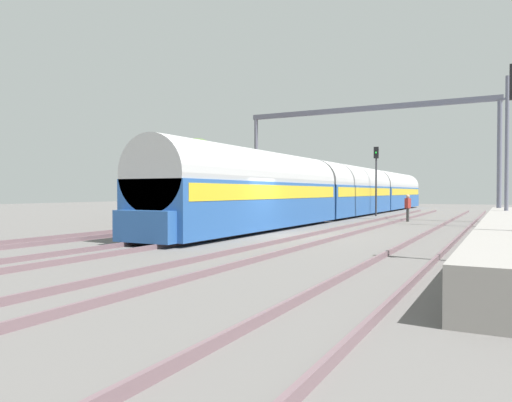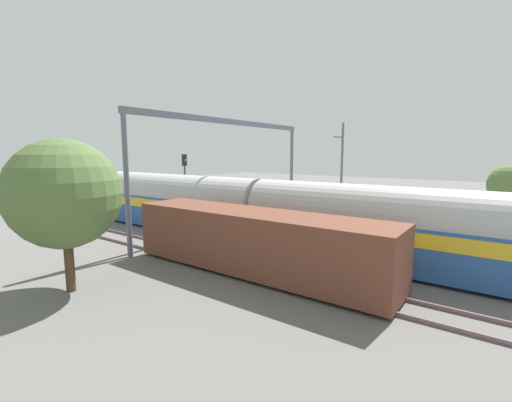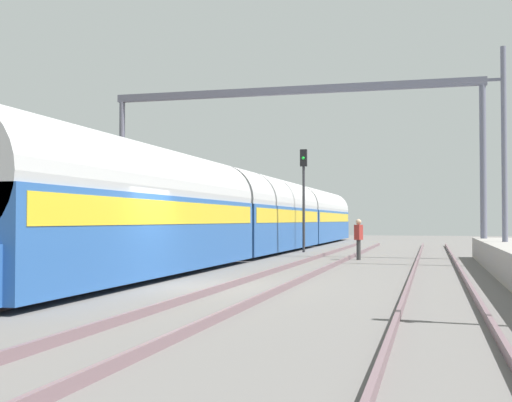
{
  "view_description": "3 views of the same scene",
  "coord_description": "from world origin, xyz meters",
  "px_view_note": "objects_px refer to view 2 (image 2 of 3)",
  "views": [
    {
      "loc": [
        8.84,
        -19.05,
        1.9
      ],
      "look_at": [
        -2.15,
        2.1,
        1.44
      ],
      "focal_mm": 33.84,
      "sensor_mm": 36.0,
      "label": 1
    },
    {
      "loc": [
        -18.99,
        -1.78,
        5.51
      ],
      "look_at": [
        -0.7,
        11.58,
        2.37
      ],
      "focal_mm": 24.3,
      "sensor_mm": 36.0,
      "label": 2
    },
    {
      "loc": [
        6.29,
        -16.29,
        1.68
      ],
      "look_at": [
        -1.08,
        12.11,
        2.51
      ],
      "focal_mm": 47.57,
      "sensor_mm": 36.0,
      "label": 3
    }
  ],
  "objects_px": {
    "person_crossing": "(276,211)",
    "freight_car": "(255,241)",
    "catenary_gantry": "(231,147)",
    "railway_signal_far": "(185,179)",
    "passenger_train": "(171,201)"
  },
  "relations": [
    {
      "from": "railway_signal_far",
      "to": "person_crossing",
      "type": "bearing_deg",
      "value": -60.76
    },
    {
      "from": "railway_signal_far",
      "to": "catenary_gantry",
      "type": "height_order",
      "value": "catenary_gantry"
    },
    {
      "from": "passenger_train",
      "to": "railway_signal_far",
      "type": "xyz_separation_m",
      "value": [
        1.92,
        0.53,
        1.47
      ]
    },
    {
      "from": "passenger_train",
      "to": "person_crossing",
      "type": "height_order",
      "value": "passenger_train"
    },
    {
      "from": "freight_car",
      "to": "person_crossing",
      "type": "relative_size",
      "value": 7.51
    },
    {
      "from": "catenary_gantry",
      "to": "person_crossing",
      "type": "bearing_deg",
      "value": -26.81
    },
    {
      "from": "person_crossing",
      "to": "railway_signal_far",
      "type": "distance_m",
      "value": 7.61
    },
    {
      "from": "freight_car",
      "to": "catenary_gantry",
      "type": "relative_size",
      "value": 0.75
    },
    {
      "from": "passenger_train",
      "to": "catenary_gantry",
      "type": "relative_size",
      "value": 2.84
    },
    {
      "from": "railway_signal_far",
      "to": "catenary_gantry",
      "type": "relative_size",
      "value": 0.31
    },
    {
      "from": "freight_car",
      "to": "railway_signal_far",
      "type": "relative_size",
      "value": 2.4
    },
    {
      "from": "freight_car",
      "to": "railway_signal_far",
      "type": "bearing_deg",
      "value": 61.52
    },
    {
      "from": "passenger_train",
      "to": "catenary_gantry",
      "type": "bearing_deg",
      "value": -62.33
    },
    {
      "from": "railway_signal_far",
      "to": "catenary_gantry",
      "type": "bearing_deg",
      "value": -87.11
    },
    {
      "from": "person_crossing",
      "to": "freight_car",
      "type": "bearing_deg",
      "value": 135.79
    }
  ]
}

